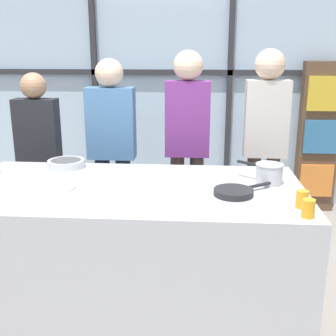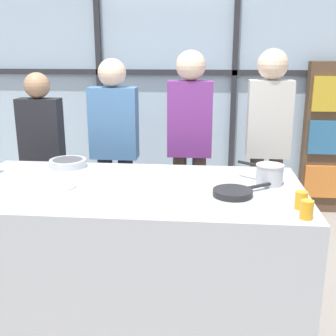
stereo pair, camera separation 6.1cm
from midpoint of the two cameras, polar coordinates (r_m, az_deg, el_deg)
ground_plane at (r=3.16m, az=-5.15°, el=-18.87°), size 18.00×18.00×0.00m
back_window_wall at (r=4.92m, az=-1.20°, el=11.29°), size 6.40×0.10×2.80m
bookshelf at (r=4.97m, az=19.34°, el=3.84°), size 0.43×0.19×1.67m
demo_island at (r=2.92m, az=-5.36°, el=-11.29°), size 2.22×1.09×0.94m
spectator_far_left at (r=3.96m, az=-17.52°, el=2.44°), size 0.38×0.22×1.60m
spectator_center_left at (r=3.75m, az=-8.08°, el=3.33°), size 0.41×0.24×1.72m
spectator_center_right at (r=3.66m, az=2.16°, el=4.19°), size 0.38×0.25×1.79m
spectator_far_right at (r=3.69m, az=12.58°, el=4.24°), size 0.36×0.25×1.80m
frying_pan at (r=2.59m, az=8.32°, el=-3.20°), size 0.38×0.31×0.04m
saucepan at (r=2.83m, az=12.90°, el=-0.68°), size 0.29×0.25×0.13m
white_plate at (r=2.78m, az=-15.34°, el=-2.53°), size 0.23×0.23×0.01m
mixing_bowl at (r=3.25m, az=-14.15°, el=0.61°), size 0.27×0.27×0.06m
juice_glass_near at (r=2.33m, az=17.76°, el=-5.24°), size 0.07×0.07×0.10m
juice_glass_far at (r=2.46m, az=17.03°, el=-4.07°), size 0.07×0.07×0.10m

